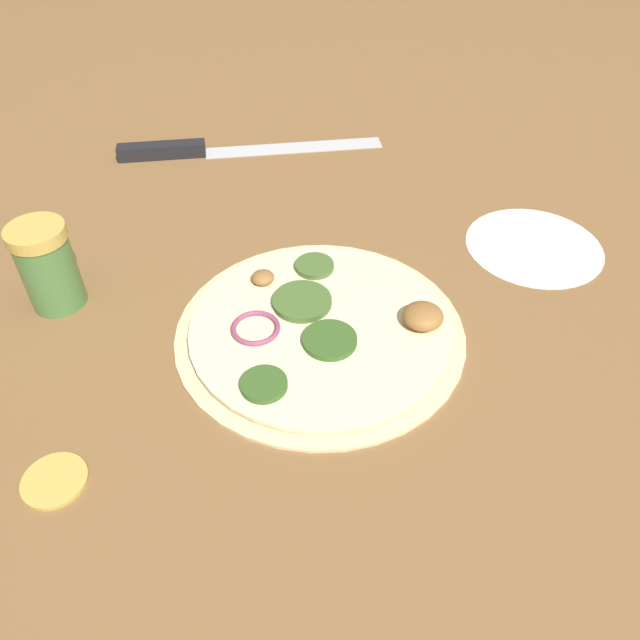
{
  "coord_description": "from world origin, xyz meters",
  "views": [
    {
      "loc": [
        -0.32,
        -0.24,
        0.39
      ],
      "look_at": [
        0.0,
        0.0,
        0.02
      ],
      "focal_mm": 35.0,
      "sensor_mm": 36.0,
      "label": 1
    }
  ],
  "objects_px": {
    "loose_cap": "(54,479)",
    "knife": "(201,150)",
    "pizza": "(321,328)",
    "spice_jar": "(48,266)"
  },
  "relations": [
    {
      "from": "spice_jar",
      "to": "knife",
      "type": "bearing_deg",
      "value": 19.1
    },
    {
      "from": "knife",
      "to": "loose_cap",
      "type": "xyz_separation_m",
      "value": [
        -0.41,
        -0.26,
        -0.0
      ]
    },
    {
      "from": "loose_cap",
      "to": "knife",
      "type": "bearing_deg",
      "value": 32.69
    },
    {
      "from": "spice_jar",
      "to": "loose_cap",
      "type": "xyz_separation_m",
      "value": [
        -0.12,
        -0.16,
        -0.04
      ]
    },
    {
      "from": "knife",
      "to": "loose_cap",
      "type": "relative_size",
      "value": 5.45
    },
    {
      "from": "pizza",
      "to": "loose_cap",
      "type": "bearing_deg",
      "value": 166.04
    },
    {
      "from": "pizza",
      "to": "loose_cap",
      "type": "distance_m",
      "value": 0.25
    },
    {
      "from": "pizza",
      "to": "spice_jar",
      "type": "bearing_deg",
      "value": 117.45
    },
    {
      "from": "pizza",
      "to": "spice_jar",
      "type": "relative_size",
      "value": 3.09
    },
    {
      "from": "loose_cap",
      "to": "pizza",
      "type": "bearing_deg",
      "value": -13.96
    }
  ]
}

